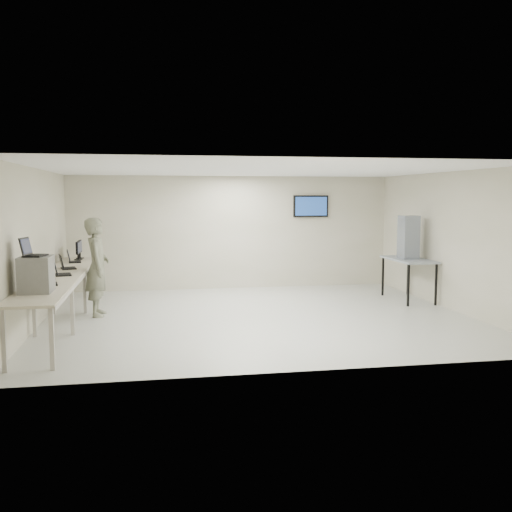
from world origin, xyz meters
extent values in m
cube|color=beige|center=(0.00, 0.00, 0.00)|extent=(8.00, 7.00, 0.01)
cube|color=white|center=(0.00, 0.00, 2.80)|extent=(8.00, 7.00, 0.01)
cube|color=#B2AF92|center=(0.00, 3.50, 1.40)|extent=(8.00, 0.01, 2.80)
cube|color=#B2AF92|center=(0.00, -3.50, 1.40)|extent=(8.00, 0.01, 2.80)
cube|color=#B2AF92|center=(-4.00, 0.00, 1.40)|extent=(0.01, 7.00, 2.80)
cube|color=#B2AF92|center=(4.00, 0.00, 1.40)|extent=(0.01, 7.00, 2.80)
cube|color=black|center=(2.00, 3.48, 2.05)|extent=(0.15, 0.04, 0.15)
cube|color=black|center=(2.00, 3.44, 2.05)|extent=(0.90, 0.06, 0.55)
cube|color=navy|center=(2.00, 3.40, 2.05)|extent=(0.82, 0.01, 0.47)
cube|color=beige|center=(-3.60, 0.00, 0.88)|extent=(0.75, 6.00, 0.04)
cube|color=#B0A99F|center=(-3.23, 0.00, 0.85)|extent=(0.02, 6.00, 0.06)
cube|color=#B0A99F|center=(-3.90, -2.85, 0.43)|extent=(0.06, 0.06, 0.86)
cube|color=#B0A99F|center=(-3.30, -2.85, 0.43)|extent=(0.06, 0.06, 0.86)
cube|color=#B0A99F|center=(-3.90, -0.90, 0.43)|extent=(0.06, 0.06, 0.86)
cube|color=#B0A99F|center=(-3.30, -0.90, 0.43)|extent=(0.06, 0.06, 0.86)
cube|color=#B0A99F|center=(-3.90, 0.90, 0.43)|extent=(0.06, 0.06, 0.86)
cube|color=#B0A99F|center=(-3.30, 0.90, 0.43)|extent=(0.06, 0.06, 0.86)
cube|color=#B0A99F|center=(-3.90, 2.85, 0.43)|extent=(0.06, 0.06, 0.86)
cube|color=#B0A99F|center=(-3.30, 2.85, 0.43)|extent=(0.06, 0.06, 0.86)
cube|color=slate|center=(-3.65, -1.90, 1.16)|extent=(0.45, 0.52, 0.53)
cube|color=black|center=(-3.65, -1.90, 1.44)|extent=(0.32, 0.40, 0.02)
cube|color=black|center=(-3.78, -1.90, 1.58)|extent=(0.13, 0.35, 0.26)
cube|color=black|center=(-3.76, -1.90, 1.58)|extent=(0.10, 0.30, 0.21)
cube|color=black|center=(-3.60, -1.19, 0.91)|extent=(0.31, 0.38, 0.02)
cube|color=black|center=(-3.72, -1.19, 1.04)|extent=(0.13, 0.33, 0.25)
cube|color=black|center=(-3.71, -1.19, 1.04)|extent=(0.10, 0.29, 0.20)
cube|color=black|center=(-3.55, -0.08, 0.91)|extent=(0.33, 0.41, 0.02)
cube|color=black|center=(-3.68, -0.08, 1.06)|extent=(0.14, 0.36, 0.26)
cube|color=black|center=(-3.66, -0.08, 1.06)|extent=(0.11, 0.31, 0.22)
cube|color=black|center=(-3.58, 0.85, 0.91)|extent=(0.34, 0.42, 0.02)
cube|color=black|center=(-3.72, 0.85, 1.05)|extent=(0.15, 0.35, 0.26)
cube|color=black|center=(-3.70, 0.85, 1.05)|extent=(0.12, 0.31, 0.22)
cube|color=black|center=(-3.61, 1.95, 0.91)|extent=(0.29, 0.38, 0.02)
cube|color=black|center=(-3.73, 1.95, 1.05)|extent=(0.11, 0.33, 0.25)
cube|color=black|center=(-3.72, 1.95, 1.05)|extent=(0.09, 0.29, 0.21)
cylinder|color=black|center=(-3.60, 2.45, 0.91)|extent=(0.18, 0.18, 0.01)
cube|color=black|center=(-3.60, 2.45, 0.99)|extent=(0.04, 0.03, 0.15)
cube|color=black|center=(-3.60, 2.45, 1.17)|extent=(0.05, 0.41, 0.27)
cube|color=black|center=(-3.57, 2.45, 1.17)|extent=(0.00, 0.37, 0.24)
cylinder|color=black|center=(-3.60, 2.75, 0.91)|extent=(0.18, 0.18, 0.01)
cube|color=black|center=(-3.60, 2.75, 0.99)|extent=(0.04, 0.03, 0.15)
cube|color=black|center=(-3.60, 2.75, 1.17)|extent=(0.05, 0.42, 0.28)
cube|color=black|center=(-3.57, 2.75, 1.17)|extent=(0.00, 0.38, 0.24)
imported|color=#5E6247|center=(-3.02, 0.64, 0.95)|extent=(0.47, 0.70, 1.90)
cube|color=gray|center=(3.60, 1.12, 0.91)|extent=(0.72, 1.55, 0.04)
cube|color=black|center=(3.29, 0.44, 0.44)|extent=(0.04, 0.04, 0.89)
cube|color=black|center=(3.29, 1.79, 0.44)|extent=(0.04, 0.04, 0.89)
cube|color=black|center=(3.91, 0.44, 0.44)|extent=(0.04, 0.04, 0.89)
cube|color=black|center=(3.91, 1.79, 0.44)|extent=(0.04, 0.04, 0.89)
cube|color=gray|center=(3.58, 1.12, 1.02)|extent=(0.36, 0.40, 0.19)
cube|color=gray|center=(3.58, 1.12, 1.21)|extent=(0.36, 0.40, 0.19)
cube|color=gray|center=(3.58, 1.12, 1.40)|extent=(0.36, 0.40, 0.19)
cube|color=gray|center=(3.58, 1.12, 1.59)|extent=(0.36, 0.40, 0.19)
cube|color=gray|center=(3.58, 1.12, 1.78)|extent=(0.36, 0.40, 0.19)
camera|label=1|loc=(-1.95, -10.59, 2.30)|focal=40.00mm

